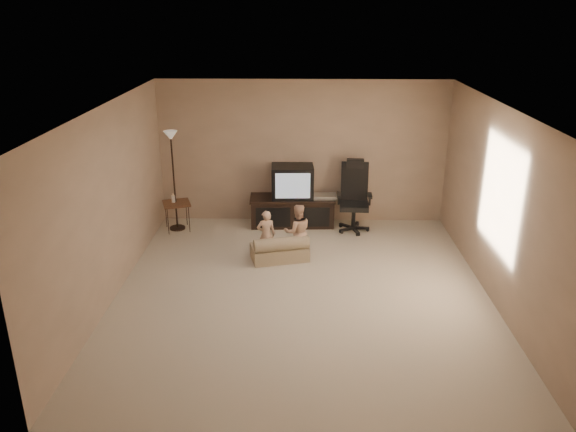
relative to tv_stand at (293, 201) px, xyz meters
The scene contains 9 objects.
floor 2.54m from the tv_stand, 86.20° to the right, with size 5.50×5.50×0.00m, color beige.
room_shell 2.72m from the tv_stand, 86.20° to the right, with size 5.50×5.50×5.50m.
tv_stand is the anchor object (origin of this frame).
office_chair 1.07m from the tv_stand, 10.52° to the right, with size 0.60×0.63×1.21m.
side_table 2.01m from the tv_stand, behind, with size 0.56×0.56×0.66m.
floor_lamp 2.18m from the tv_stand, behind, with size 0.27×0.27×1.72m.
child_sofa 1.53m from the tv_stand, 96.49° to the right, with size 0.93×0.67×0.41m.
toddler_left 1.48m from the tv_stand, 104.97° to the right, with size 0.28×0.21×0.78m, color #D7A786.
toddler_right 1.40m from the tv_stand, 86.20° to the right, with size 0.42×0.23×0.87m, color #D7A786.
Camera 1 is at (-0.03, -6.78, 3.66)m, focal length 35.00 mm.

